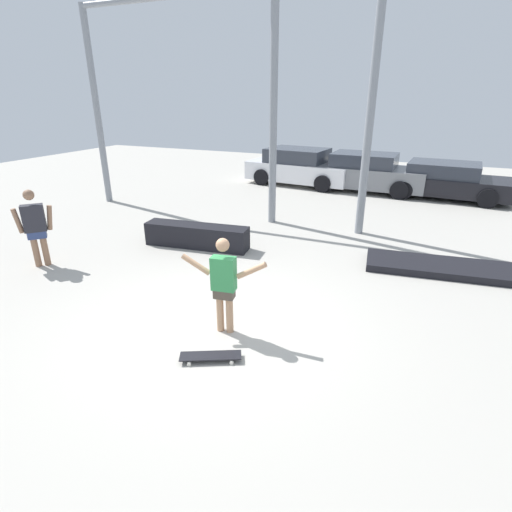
{
  "coord_description": "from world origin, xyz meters",
  "views": [
    {
      "loc": [
        2.71,
        -4.71,
        3.33
      ],
      "look_at": [
        0.08,
        1.29,
        0.67
      ],
      "focal_mm": 28.0,
      "sensor_mm": 36.0,
      "label": 1
    }
  ],
  "objects_px": {
    "parked_car_grey": "(366,173)",
    "grind_box": "(197,236)",
    "parked_car_white": "(300,167)",
    "bystander": "(35,225)",
    "manual_pad": "(453,268)",
    "skateboarder": "(224,281)",
    "skateboard": "(211,356)",
    "parked_car_black": "(446,181)"
  },
  "relations": [
    {
      "from": "skateboard",
      "to": "grind_box",
      "type": "xyz_separation_m",
      "value": [
        -2.44,
        3.66,
        0.2
      ]
    },
    {
      "from": "grind_box",
      "to": "manual_pad",
      "type": "bearing_deg",
      "value": 8.54
    },
    {
      "from": "grind_box",
      "to": "skateboarder",
      "type": "bearing_deg",
      "value": -52.1
    },
    {
      "from": "skateboard",
      "to": "bystander",
      "type": "distance_m",
      "value": 5.08
    },
    {
      "from": "parked_car_grey",
      "to": "bystander",
      "type": "distance_m",
      "value": 11.06
    },
    {
      "from": "parked_car_grey",
      "to": "parked_car_black",
      "type": "distance_m",
      "value": 2.68
    },
    {
      "from": "parked_car_grey",
      "to": "parked_car_black",
      "type": "xyz_separation_m",
      "value": [
        2.68,
        -0.01,
        -0.07
      ]
    },
    {
      "from": "manual_pad",
      "to": "parked_car_black",
      "type": "xyz_separation_m",
      "value": [
        -0.19,
        6.79,
        0.51
      ]
    },
    {
      "from": "skateboard",
      "to": "manual_pad",
      "type": "height_order",
      "value": "manual_pad"
    },
    {
      "from": "skateboarder",
      "to": "grind_box",
      "type": "distance_m",
      "value": 3.77
    },
    {
      "from": "grind_box",
      "to": "parked_car_black",
      "type": "xyz_separation_m",
      "value": [
        5.29,
        7.61,
        0.32
      ]
    },
    {
      "from": "parked_car_white",
      "to": "grind_box",
      "type": "bearing_deg",
      "value": -84.3
    },
    {
      "from": "skateboarder",
      "to": "grind_box",
      "type": "relative_size",
      "value": 0.61
    },
    {
      "from": "manual_pad",
      "to": "bystander",
      "type": "relative_size",
      "value": 2.09
    },
    {
      "from": "skateboarder",
      "to": "parked_car_white",
      "type": "height_order",
      "value": "skateboarder"
    },
    {
      "from": "grind_box",
      "to": "parked_car_white",
      "type": "relative_size",
      "value": 0.58
    },
    {
      "from": "manual_pad",
      "to": "bystander",
      "type": "xyz_separation_m",
      "value": [
        -7.85,
        -3.07,
        0.8
      ]
    },
    {
      "from": "parked_car_black",
      "to": "bystander",
      "type": "distance_m",
      "value": 12.49
    },
    {
      "from": "skateboard",
      "to": "skateboarder",
      "type": "bearing_deg",
      "value": 75.5
    },
    {
      "from": "bystander",
      "to": "manual_pad",
      "type": "bearing_deg",
      "value": 153.96
    },
    {
      "from": "grind_box",
      "to": "parked_car_white",
      "type": "distance_m",
      "value": 7.72
    },
    {
      "from": "skateboarder",
      "to": "manual_pad",
      "type": "height_order",
      "value": "skateboarder"
    },
    {
      "from": "skateboarder",
      "to": "parked_car_black",
      "type": "height_order",
      "value": "skateboarder"
    },
    {
      "from": "parked_car_white",
      "to": "bystander",
      "type": "xyz_separation_m",
      "value": [
        -2.39,
        -9.96,
        0.21
      ]
    },
    {
      "from": "grind_box",
      "to": "parked_car_black",
      "type": "bearing_deg",
      "value": 55.18
    },
    {
      "from": "skateboarder",
      "to": "bystander",
      "type": "relative_size",
      "value": 0.93
    },
    {
      "from": "manual_pad",
      "to": "parked_car_black",
      "type": "relative_size",
      "value": 0.8
    },
    {
      "from": "skateboard",
      "to": "parked_car_grey",
      "type": "relative_size",
      "value": 0.2
    },
    {
      "from": "parked_car_grey",
      "to": "grind_box",
      "type": "bearing_deg",
      "value": -107.19
    },
    {
      "from": "manual_pad",
      "to": "bystander",
      "type": "height_order",
      "value": "bystander"
    },
    {
      "from": "skateboarder",
      "to": "parked_car_white",
      "type": "bearing_deg",
      "value": 93.17
    },
    {
      "from": "parked_car_grey",
      "to": "bystander",
      "type": "xyz_separation_m",
      "value": [
        -4.98,
        -9.87,
        0.22
      ]
    },
    {
      "from": "skateboarder",
      "to": "skateboard",
      "type": "height_order",
      "value": "skateboarder"
    },
    {
      "from": "skateboard",
      "to": "manual_pad",
      "type": "relative_size",
      "value": 0.25
    },
    {
      "from": "grind_box",
      "to": "manual_pad",
      "type": "xyz_separation_m",
      "value": [
        5.48,
        0.82,
        -0.19
      ]
    },
    {
      "from": "parked_car_white",
      "to": "bystander",
      "type": "bearing_deg",
      "value": -97.67
    },
    {
      "from": "skateboarder",
      "to": "parked_car_black",
      "type": "bearing_deg",
      "value": 65.22
    },
    {
      "from": "skateboarder",
      "to": "parked_car_grey",
      "type": "bearing_deg",
      "value": 79.36
    },
    {
      "from": "skateboard",
      "to": "parked_car_white",
      "type": "xyz_separation_m",
      "value": [
        -2.43,
        11.37,
        0.6
      ]
    },
    {
      "from": "parked_car_black",
      "to": "bystander",
      "type": "relative_size",
      "value": 2.6
    },
    {
      "from": "skateboarder",
      "to": "grind_box",
      "type": "height_order",
      "value": "skateboarder"
    },
    {
      "from": "skateboarder",
      "to": "manual_pad",
      "type": "relative_size",
      "value": 0.44
    }
  ]
}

